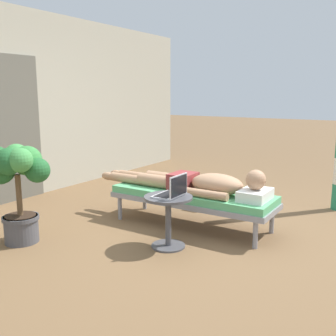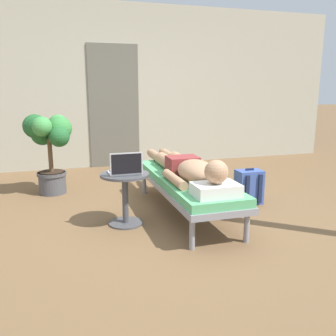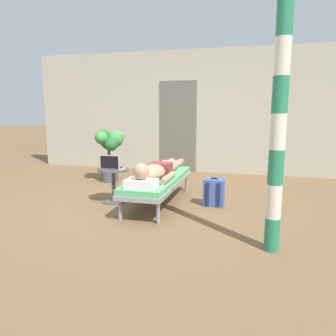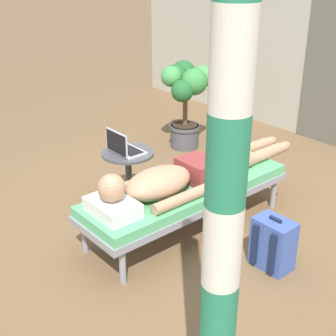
# 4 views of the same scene
# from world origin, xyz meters

# --- Properties ---
(ground_plane) EXTENTS (40.00, 40.00, 0.00)m
(ground_plane) POSITION_xyz_m (0.00, 0.00, 0.00)
(ground_plane) COLOR brown
(house_wall_back) EXTENTS (7.60, 0.20, 2.70)m
(house_wall_back) POSITION_xyz_m (0.22, 2.91, 1.35)
(house_wall_back) COLOR #B2AD99
(house_wall_back) RESTS_ON ground
(house_door_panel) EXTENTS (0.84, 0.03, 2.04)m
(house_door_panel) POSITION_xyz_m (-0.11, 2.80, 1.02)
(house_door_panel) COLOR #625F54
(house_door_panel) RESTS_ON ground
(lounge_chair) EXTENTS (0.62, 1.92, 0.42)m
(lounge_chair) POSITION_xyz_m (0.22, 0.14, 0.35)
(lounge_chair) COLOR gray
(lounge_chair) RESTS_ON ground
(person_reclining) EXTENTS (0.53, 2.17, 0.32)m
(person_reclining) POSITION_xyz_m (0.22, 0.07, 0.52)
(person_reclining) COLOR white
(person_reclining) RESTS_ON lounge_chair
(side_table) EXTENTS (0.48, 0.48, 0.52)m
(side_table) POSITION_xyz_m (-0.47, 0.03, 0.36)
(side_table) COLOR #4C4C51
(side_table) RESTS_ON ground
(laptop) EXTENTS (0.31, 0.24, 0.23)m
(laptop) POSITION_xyz_m (-0.47, -0.02, 0.58)
(laptop) COLOR silver
(laptop) RESTS_ON side_table
(backpack) EXTENTS (0.30, 0.26, 0.42)m
(backpack) POSITION_xyz_m (1.05, 0.26, 0.20)
(backpack) COLOR #3F59A5
(backpack) RESTS_ON ground
(potted_plant) EXTENTS (0.60, 0.59, 1.01)m
(potted_plant) POSITION_xyz_m (-1.18, 1.40, 0.69)
(potted_plant) COLOR #4C4C51
(potted_plant) RESTS_ON ground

